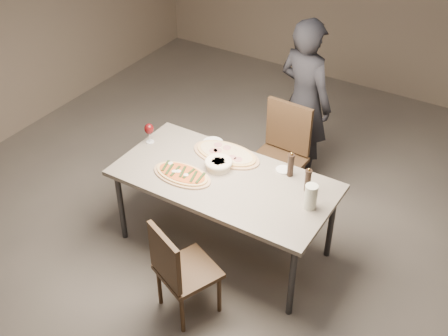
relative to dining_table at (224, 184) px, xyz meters
The scene contains 14 objects.
room 0.71m from the dining_table, ahead, with size 7.00×7.00×7.00m.
dining_table is the anchor object (origin of this frame).
zucchini_pizza 0.35m from the dining_table, 153.05° to the right, with size 0.52×0.29×0.05m.
ham_pizza 0.33m from the dining_table, 118.25° to the left, with size 0.62×0.34×0.04m.
bread_basket 0.17m from the dining_table, 140.50° to the left, with size 0.23×0.23×0.08m.
oil_dish 0.50m from the dining_table, 43.29° to the left, with size 0.12×0.12×0.01m.
pepper_mill_left 0.69m from the dining_table, 17.86° to the left, with size 0.05×0.05×0.21m.
pepper_mill_right 0.56m from the dining_table, 35.43° to the left, with size 0.06×0.06×0.23m.
carafe 0.76m from the dining_table, ahead, with size 0.10×0.10×0.20m.
wine_glass 0.86m from the dining_table, behind, with size 0.08×0.08×0.19m.
side_plate 0.52m from the dining_table, 132.61° to the left, with size 0.18×0.18×0.01m.
chair_near 0.83m from the dining_table, 82.87° to the right, with size 0.53×0.53×0.86m.
chair_far 0.87m from the dining_table, 83.64° to the left, with size 0.49×0.49×1.00m.
diner 1.35m from the dining_table, 86.51° to the left, with size 0.61×0.40×1.67m, color black.
Camera 1 is at (1.89, -3.07, 3.50)m, focal length 45.00 mm.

